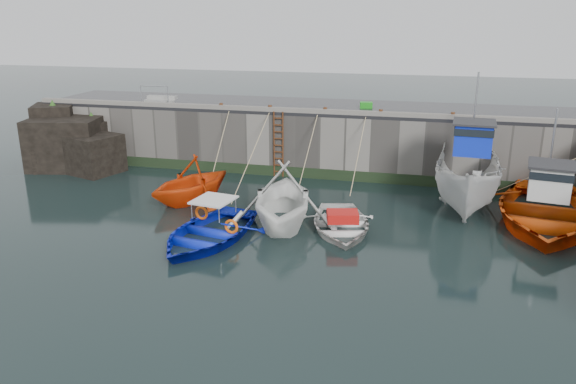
% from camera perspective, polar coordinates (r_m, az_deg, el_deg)
% --- Properties ---
extents(ground, '(120.00, 120.00, 0.00)m').
position_cam_1_polar(ground, '(18.16, -2.93, -7.27)').
color(ground, black).
rests_on(ground, ground).
extents(quay_back, '(30.00, 5.00, 3.00)m').
position_cam_1_polar(quay_back, '(29.30, 4.13, 5.53)').
color(quay_back, slate).
rests_on(quay_back, ground).
extents(road_back, '(30.00, 5.00, 0.16)m').
position_cam_1_polar(road_back, '(29.01, 4.20, 8.58)').
color(road_back, black).
rests_on(road_back, quay_back).
extents(kerb_back, '(30.00, 0.30, 0.20)m').
position_cam_1_polar(kerb_back, '(26.69, 3.33, 8.19)').
color(kerb_back, slate).
rests_on(kerb_back, road_back).
extents(algae_back, '(30.00, 0.08, 0.50)m').
position_cam_1_polar(algae_back, '(27.17, 3.14, 1.86)').
color(algae_back, black).
rests_on(algae_back, ground).
extents(rock_outcrop, '(5.85, 4.24, 3.41)m').
position_cam_1_polar(rock_outcrop, '(31.21, -21.20, 4.68)').
color(rock_outcrop, black).
rests_on(rock_outcrop, ground).
extents(ladder, '(0.51, 0.08, 3.20)m').
position_cam_1_polar(ladder, '(27.23, -0.98, 4.83)').
color(ladder, '#3F1E0F').
rests_on(ladder, ground).
extents(boat_near_white, '(5.08, 5.38, 2.25)m').
position_cam_1_polar(boat_near_white, '(24.44, -9.73, -0.82)').
color(boat_near_white, '#E6410C').
rests_on(boat_near_white, ground).
extents(boat_near_white_rope, '(0.04, 3.32, 3.10)m').
position_cam_1_polar(boat_near_white_rope, '(27.56, -6.83, 1.44)').
color(boat_near_white_rope, tan).
rests_on(boat_near_white_rope, ground).
extents(boat_near_blue, '(4.39, 5.59, 1.05)m').
position_cam_1_polar(boat_near_blue, '(20.17, -8.13, -4.80)').
color(boat_near_blue, '#0D20C3').
rests_on(boat_near_blue, ground).
extents(boat_near_blue_rope, '(0.04, 6.55, 3.10)m').
position_cam_1_polar(boat_near_blue_rope, '(25.04, -3.46, -0.14)').
color(boat_near_blue_rope, tan).
rests_on(boat_near_blue_rope, ground).
extents(boat_near_blacktrim, '(5.42, 5.98, 2.75)m').
position_cam_1_polar(boat_near_blacktrim, '(21.34, -0.56, -3.33)').
color(boat_near_blacktrim, white).
rests_on(boat_near_blacktrim, ground).
extents(boat_near_blacktrim_rope, '(0.04, 4.73, 3.10)m').
position_cam_1_polar(boat_near_blacktrim_rope, '(25.45, 1.97, 0.18)').
color(boat_near_blacktrim_rope, tan).
rests_on(boat_near_blacktrim_rope, ground).
extents(boat_near_navy, '(4.11, 5.05, 0.92)m').
position_cam_1_polar(boat_near_navy, '(21.00, 5.33, -3.76)').
color(boat_near_navy, white).
rests_on(boat_near_navy, ground).
extents(boat_near_navy_rope, '(0.04, 4.67, 3.10)m').
position_cam_1_polar(boat_near_navy_rope, '(25.15, 6.89, -0.16)').
color(boat_near_navy_rope, tan).
rests_on(boat_near_navy_rope, ground).
extents(boat_far_white, '(3.07, 7.20, 5.73)m').
position_cam_1_polar(boat_far_white, '(24.23, 17.86, 1.23)').
color(boat_far_white, silver).
rests_on(boat_far_white, ground).
extents(boat_far_orange, '(6.47, 8.25, 4.55)m').
position_cam_1_polar(boat_far_orange, '(23.50, 24.62, -1.69)').
color(boat_far_orange, '#DB470B').
rests_on(boat_far_orange, ground).
extents(fish_crate, '(0.66, 0.51, 0.29)m').
position_cam_1_polar(fish_crate, '(28.47, 7.94, 8.75)').
color(fish_crate, '#1B8C19').
rests_on(fish_crate, road_back).
extents(railing, '(1.60, 1.05, 1.00)m').
position_cam_1_polar(railing, '(30.52, -12.83, 9.18)').
color(railing, '#A5A8AD').
rests_on(railing, road_back).
extents(bollard_a, '(0.18, 0.18, 0.28)m').
position_cam_1_polar(bollard_a, '(28.13, -6.81, 8.67)').
color(bollard_a, '#3F1E0F').
rests_on(bollard_a, road_back).
extents(bollard_b, '(0.18, 0.18, 0.28)m').
position_cam_1_polar(bollard_b, '(27.35, -1.84, 8.53)').
color(bollard_b, '#3F1E0F').
rests_on(bollard_b, road_back).
extents(bollard_c, '(0.18, 0.18, 0.28)m').
position_cam_1_polar(bollard_c, '(26.75, 3.79, 8.29)').
color(bollard_c, '#3F1E0F').
rests_on(bollard_c, road_back).
extents(bollard_d, '(0.18, 0.18, 0.28)m').
position_cam_1_polar(bollard_d, '(26.42, 9.40, 7.97)').
color(bollard_d, '#3F1E0F').
rests_on(bollard_d, road_back).
extents(bollard_e, '(0.18, 0.18, 0.28)m').
position_cam_1_polar(bollard_e, '(26.36, 16.40, 7.47)').
color(bollard_e, '#3F1E0F').
rests_on(bollard_e, road_back).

